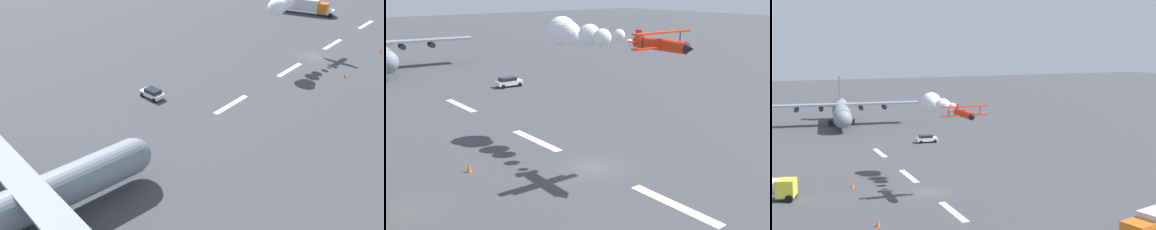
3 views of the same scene
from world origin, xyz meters
TOP-DOWN VIEW (x-y plane):
  - ground_plane at (0.00, 0.00)m, footprint 440.00×440.00m
  - runway_stripe_1 at (-27.13, 0.00)m, footprint 8.00×0.90m
  - runway_stripe_2 at (-9.04, 0.00)m, footprint 8.00×0.90m
  - runway_stripe_3 at (9.04, 0.00)m, footprint 8.00×0.90m
  - runway_stripe_4 at (27.13, 0.00)m, footprint 8.00×0.90m
  - cargo_transport_plane at (60.63, 1.04)m, footprint 26.53×36.97m
  - stunt_biplane_red at (6.62, -3.83)m, footprint 18.14×6.07m
  - semi_truck_orange at (-26.21, -16.53)m, footprint 6.35×15.36m
  - followme_car_yellow at (33.36, -10.96)m, footprint 2.21×4.21m
  - traffic_cone_near at (-10.65, 9.34)m, footprint 0.44×0.44m
  - traffic_cone_far at (5.82, 8.97)m, footprint 0.44×0.44m

SIDE VIEW (x-z plane):
  - ground_plane at x=0.00m, z-range 0.00..0.00m
  - runway_stripe_1 at x=-27.13m, z-range 0.00..0.01m
  - runway_stripe_2 at x=-9.04m, z-range 0.00..0.01m
  - runway_stripe_3 at x=9.04m, z-range 0.00..0.01m
  - runway_stripe_4 at x=27.13m, z-range 0.00..0.01m
  - traffic_cone_near at x=-10.65m, z-range 0.00..0.75m
  - traffic_cone_far at x=5.82m, z-range 0.00..0.75m
  - followme_car_yellow at x=33.36m, z-range 0.05..1.57m
  - semi_truck_orange at x=-26.21m, z-range 0.28..3.98m
  - cargo_transport_plane at x=60.63m, z-range -2.21..9.09m
  - stunt_biplane_red at x=6.62m, z-range 9.27..12.28m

